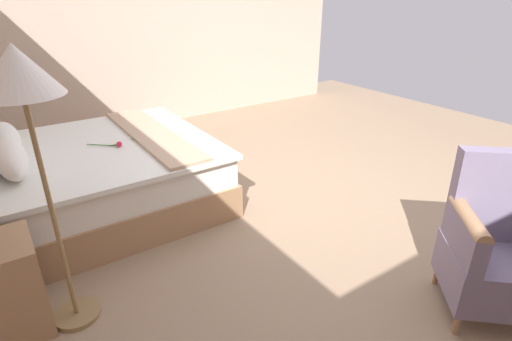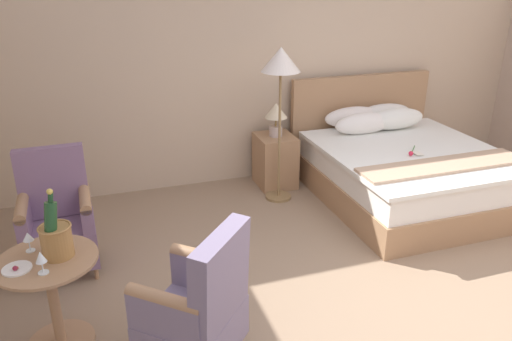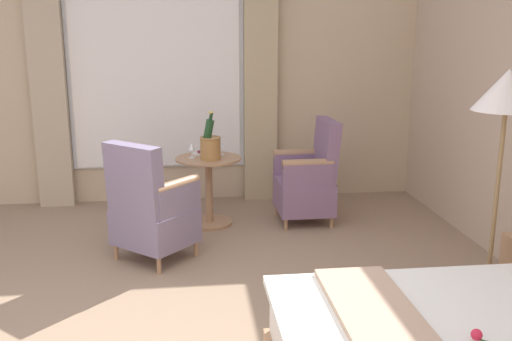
{
  "view_description": "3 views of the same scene",
  "coord_description": "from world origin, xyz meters",
  "px_view_note": "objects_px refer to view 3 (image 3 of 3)",
  "views": [
    {
      "loc": [
        -2.36,
        2.33,
        1.88
      ],
      "look_at": [
        -0.55,
        1.1,
        0.87
      ],
      "focal_mm": 28.0,
      "sensor_mm": 36.0,
      "label": 1
    },
    {
      "loc": [
        -1.98,
        -2.47,
        2.39
      ],
      "look_at": [
        -0.83,
        0.97,
        0.9
      ],
      "focal_mm": 35.0,
      "sensor_mm": 36.0,
      "label": 2
    },
    {
      "loc": [
        3.0,
        0.34,
        1.86
      ],
      "look_at": [
        -0.68,
        0.77,
        0.95
      ],
      "focal_mm": 40.0,
      "sensor_mm": 36.0,
      "label": 3
    }
  ],
  "objects_px": {
    "wine_glass_near_bucket": "(222,145)",
    "armchair_by_window": "(309,180)",
    "champagne_bucket": "(210,145)",
    "snack_plate": "(201,153)",
    "floor_lamp_brass": "(506,108)",
    "armchair_facing_bed": "(150,209)",
    "wine_glass_near_edge": "(192,147)",
    "side_table_round": "(209,187)"
  },
  "relations": [
    {
      "from": "wine_glass_near_bucket",
      "to": "armchair_facing_bed",
      "type": "height_order",
      "value": "armchair_facing_bed"
    },
    {
      "from": "side_table_round",
      "to": "champagne_bucket",
      "type": "distance_m",
      "value": 0.44
    },
    {
      "from": "floor_lamp_brass",
      "to": "armchair_facing_bed",
      "type": "distance_m",
      "value": 2.77
    },
    {
      "from": "armchair_facing_bed",
      "to": "floor_lamp_brass",
      "type": "bearing_deg",
      "value": 58.02
    },
    {
      "from": "floor_lamp_brass",
      "to": "champagne_bucket",
      "type": "bearing_deg",
      "value": -142.13
    },
    {
      "from": "wine_glass_near_bucket",
      "to": "armchair_by_window",
      "type": "bearing_deg",
      "value": 82.88
    },
    {
      "from": "side_table_round",
      "to": "armchair_facing_bed",
      "type": "distance_m",
      "value": 1.0
    },
    {
      "from": "snack_plate",
      "to": "floor_lamp_brass",
      "type": "bearing_deg",
      "value": 36.35
    },
    {
      "from": "wine_glass_near_edge",
      "to": "armchair_by_window",
      "type": "relative_size",
      "value": 0.15
    },
    {
      "from": "side_table_round",
      "to": "armchair_by_window",
      "type": "distance_m",
      "value": 0.99
    },
    {
      "from": "floor_lamp_brass",
      "to": "wine_glass_near_edge",
      "type": "bearing_deg",
      "value": -140.43
    },
    {
      "from": "champagne_bucket",
      "to": "armchair_facing_bed",
      "type": "bearing_deg",
      "value": -34.05
    },
    {
      "from": "wine_glass_near_edge",
      "to": "armchair_by_window",
      "type": "distance_m",
      "value": 1.2
    },
    {
      "from": "champagne_bucket",
      "to": "snack_plate",
      "type": "distance_m",
      "value": 0.29
    },
    {
      "from": "champagne_bucket",
      "to": "wine_glass_near_bucket",
      "type": "height_order",
      "value": "champagne_bucket"
    },
    {
      "from": "side_table_round",
      "to": "champagne_bucket",
      "type": "bearing_deg",
      "value": 12.02
    },
    {
      "from": "champagne_bucket",
      "to": "snack_plate",
      "type": "bearing_deg",
      "value": -160.27
    },
    {
      "from": "champagne_bucket",
      "to": "armchair_facing_bed",
      "type": "distance_m",
      "value": 1.01
    },
    {
      "from": "wine_glass_near_edge",
      "to": "side_table_round",
      "type": "bearing_deg",
      "value": 87.55
    },
    {
      "from": "floor_lamp_brass",
      "to": "side_table_round",
      "type": "xyz_separation_m",
      "value": [
        -2.23,
        -1.69,
        -1.04
      ]
    },
    {
      "from": "armchair_facing_bed",
      "to": "wine_glass_near_edge",
      "type": "bearing_deg",
      "value": 157.7
    },
    {
      "from": "wine_glass_near_bucket",
      "to": "armchair_by_window",
      "type": "relative_size",
      "value": 0.13
    },
    {
      "from": "champagne_bucket",
      "to": "armchair_by_window",
      "type": "distance_m",
      "value": 1.05
    },
    {
      "from": "champagne_bucket",
      "to": "wine_glass_near_bucket",
      "type": "distance_m",
      "value": 0.22
    },
    {
      "from": "wine_glass_near_bucket",
      "to": "snack_plate",
      "type": "relative_size",
      "value": 0.78
    },
    {
      "from": "wine_glass_near_bucket",
      "to": "snack_plate",
      "type": "height_order",
      "value": "wine_glass_near_bucket"
    },
    {
      "from": "side_table_round",
      "to": "snack_plate",
      "type": "bearing_deg",
      "value": -156.89
    },
    {
      "from": "wine_glass_near_edge",
      "to": "snack_plate",
      "type": "relative_size",
      "value": 0.86
    },
    {
      "from": "snack_plate",
      "to": "armchair_facing_bed",
      "type": "distance_m",
      "value": 1.13
    },
    {
      "from": "wine_glass_near_edge",
      "to": "snack_plate",
      "type": "height_order",
      "value": "wine_glass_near_edge"
    },
    {
      "from": "snack_plate",
      "to": "armchair_by_window",
      "type": "xyz_separation_m",
      "value": [
        0.17,
        1.06,
        -0.26
      ]
    },
    {
      "from": "champagne_bucket",
      "to": "snack_plate",
      "type": "height_order",
      "value": "champagne_bucket"
    },
    {
      "from": "armchair_by_window",
      "to": "armchair_facing_bed",
      "type": "distance_m",
      "value": 1.72
    },
    {
      "from": "wine_glass_near_edge",
      "to": "snack_plate",
      "type": "bearing_deg",
      "value": 150.65
    },
    {
      "from": "side_table_round",
      "to": "armchair_by_window",
      "type": "relative_size",
      "value": 0.66
    },
    {
      "from": "floor_lamp_brass",
      "to": "armchair_facing_bed",
      "type": "xyz_separation_m",
      "value": [
        -1.37,
        -2.2,
        -0.98
      ]
    },
    {
      "from": "floor_lamp_brass",
      "to": "side_table_round",
      "type": "bearing_deg",
      "value": -142.82
    },
    {
      "from": "snack_plate",
      "to": "armchair_by_window",
      "type": "distance_m",
      "value": 1.1
    },
    {
      "from": "wine_glass_near_edge",
      "to": "floor_lamp_brass",
      "type": "bearing_deg",
      "value": 39.57
    },
    {
      "from": "armchair_by_window",
      "to": "armchair_facing_bed",
      "type": "xyz_separation_m",
      "value": [
        0.85,
        -1.5,
        0.02
      ]
    },
    {
      "from": "side_table_round",
      "to": "wine_glass_near_edge",
      "type": "relative_size",
      "value": 4.51
    },
    {
      "from": "armchair_by_window",
      "to": "wine_glass_near_bucket",
      "type": "bearing_deg",
      "value": -97.12
    }
  ]
}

